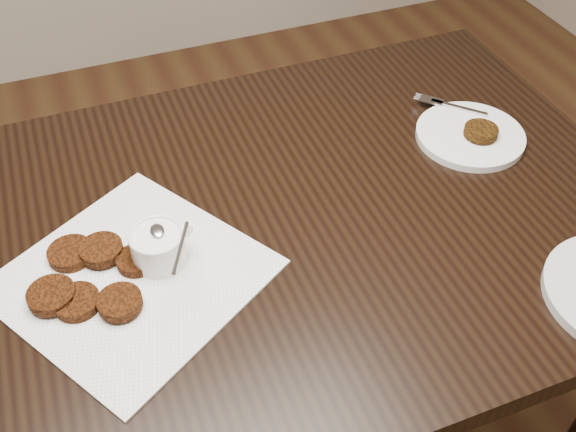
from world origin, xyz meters
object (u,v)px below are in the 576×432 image
Objects in this scene: table at (264,355)px; sauce_ramekin at (155,233)px; plate_with_patty at (471,132)px; napkin at (133,277)px.

table is 0.47m from sauce_ramekin.
plate_with_patty is (0.43, 0.06, 0.39)m from table.
sauce_ramekin is (0.05, 0.02, 0.06)m from napkin.
plate_with_patty reaches higher than table.
plate_with_patty is at bearing 8.69° from sauce_ramekin.
napkin reaches higher than table.
sauce_ramekin is 0.59× the size of plate_with_patty.
plate_with_patty reaches higher than napkin.
sauce_ramekin reaches higher than table.
plate_with_patty is at bearing 9.52° from napkin.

